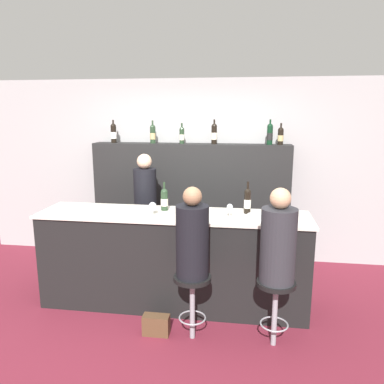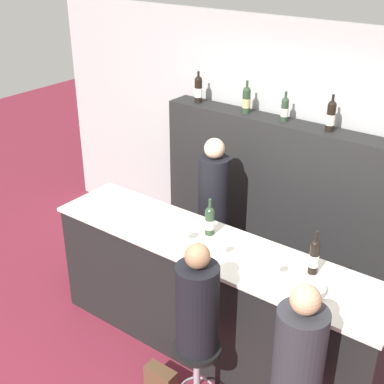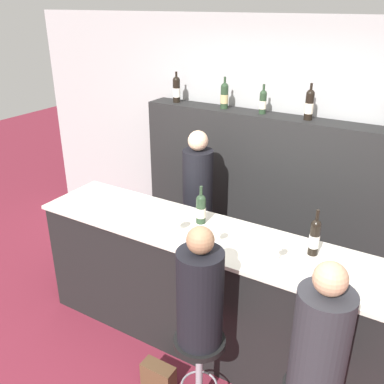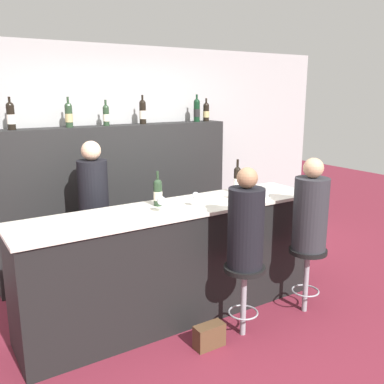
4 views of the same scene
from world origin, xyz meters
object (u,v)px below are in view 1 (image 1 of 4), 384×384
at_px(wine_bottle_backbar_2, 182,135).
at_px(metal_bowl, 257,217).
at_px(wine_bottle_backbar_1, 153,134).
at_px(wine_bottle_backbar_5, 281,136).
at_px(bartender, 146,220).
at_px(wine_bottle_counter_0, 164,199).
at_px(bar_stool_right, 276,296).
at_px(wine_glass_2, 230,208).
at_px(guest_seated_right, 278,242).
at_px(wine_bottle_backbar_3, 214,134).
at_px(wine_bottle_backbar_0, 114,133).
at_px(wine_bottle_backbar_4, 270,134).
at_px(wine_bottle_counter_1, 248,201).
at_px(bar_stool_left, 192,290).
at_px(wine_glass_0, 153,206).
at_px(handbag, 156,325).
at_px(guest_seated_left, 192,238).
at_px(wine_glass_1, 185,207).

distance_m(wine_bottle_backbar_2, metal_bowl, 1.88).
xyz_separation_m(wine_bottle_backbar_1, wine_bottle_backbar_5, (1.74, 0.00, -0.01)).
bearing_deg(wine_bottle_backbar_2, bartender, -124.66).
relative_size(wine_bottle_counter_0, bartender, 0.20).
height_order(wine_bottle_backbar_1, bar_stool_right, wine_bottle_backbar_1).
bearing_deg(wine_glass_2, guest_seated_right, -49.16).
height_order(wine_bottle_backbar_1, wine_bottle_backbar_3, wine_bottle_backbar_3).
distance_m(wine_bottle_backbar_0, wine_bottle_backbar_4, 2.17).
bearing_deg(wine_bottle_backbar_2, wine_bottle_backbar_0, 180.00).
bearing_deg(bartender, wine_bottle_backbar_5, 18.04).
xyz_separation_m(wine_bottle_backbar_0, wine_glass_2, (1.72, -1.39, -0.67)).
bearing_deg(wine_bottle_backbar_3, wine_bottle_counter_1, -68.22).
distance_m(wine_bottle_counter_1, wine_bottle_backbar_3, 1.42).
bearing_deg(wine_bottle_backbar_2, guest_seated_right, -58.14).
xyz_separation_m(wine_bottle_backbar_0, metal_bowl, (2.00, -1.40, -0.76)).
height_order(bar_stool_right, guest_seated_right, guest_seated_right).
bearing_deg(bartender, wine_bottle_backbar_0, 136.69).
relative_size(bar_stool_left, bartender, 0.39).
bearing_deg(wine_bottle_counter_0, wine_bottle_counter_1, -0.00).
xyz_separation_m(wine_bottle_backbar_2, wine_glass_0, (-0.08, -1.39, -0.66)).
xyz_separation_m(wine_bottle_backbar_0, guest_seated_right, (2.17, -1.92, -0.83)).
height_order(wine_bottle_counter_1, wine_bottle_backbar_0, wine_bottle_backbar_0).
distance_m(bar_stool_left, guest_seated_right, 0.93).
bearing_deg(bar_stool_left, bartender, 120.87).
height_order(wine_bottle_backbar_0, wine_glass_0, wine_bottle_backbar_0).
bearing_deg(bar_stool_right, bar_stool_left, 180.00).
bearing_deg(bar_stool_right, wine_bottle_counter_1, 110.38).
distance_m(wine_glass_2, bar_stool_right, 0.97).
xyz_separation_m(wine_glass_2, bar_stool_left, (-0.31, -0.53, -0.68)).
bearing_deg(guest_seated_right, wine_bottle_backbar_0, 138.57).
bearing_deg(bar_stool_left, guest_seated_right, 0.00).
bearing_deg(handbag, bartender, 108.51).
bearing_deg(handbag, wine_bottle_backbar_0, 118.67).
distance_m(wine_glass_0, bar_stool_left, 0.99).
height_order(wine_glass_0, metal_bowl, wine_glass_0).
xyz_separation_m(wine_bottle_backbar_4, wine_glass_2, (-0.45, -1.39, -0.68)).
bearing_deg(handbag, guest_seated_left, -0.00).
bearing_deg(metal_bowl, bar_stool_left, -138.69).
height_order(wine_glass_0, guest_seated_left, guest_seated_left).
bearing_deg(wine_bottle_backbar_2, wine_bottle_backbar_4, 0.00).
xyz_separation_m(wine_bottle_backbar_1, wine_bottle_backbar_2, (0.41, 0.00, -0.01)).
xyz_separation_m(wine_bottle_backbar_0, bar_stool_left, (1.41, -1.92, -1.35)).
bearing_deg(wine_glass_0, wine_bottle_backbar_3, 69.36).
xyz_separation_m(wine_glass_2, handbag, (-0.67, -0.53, -1.07)).
height_order(wine_bottle_backbar_5, handbag, wine_bottle_backbar_5).
xyz_separation_m(wine_bottle_counter_0, wine_glass_1, (0.27, -0.22, -0.03)).
relative_size(wine_bottle_backbar_3, handbag, 1.27).
bearing_deg(wine_glass_2, wine_glass_0, 180.00).
bearing_deg(handbag, wine_bottle_backbar_4, 59.64).
distance_m(wine_bottle_counter_0, bartender, 0.85).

